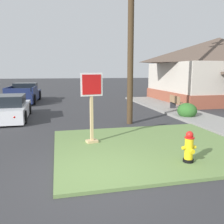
{
  "coord_description": "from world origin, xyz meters",
  "views": [
    {
      "loc": [
        -0.82,
        -5.11,
        2.43
      ],
      "look_at": [
        1.01,
        2.86,
        1.03
      ],
      "focal_mm": 38.41,
      "sensor_mm": 36.0,
      "label": 1
    }
  ],
  "objects_px": {
    "parked_sedan_white": "(9,109)",
    "street_bench": "(176,102)",
    "fire_hydrant": "(189,148)",
    "pickup_truck_navy": "(24,94)",
    "manhole_cover": "(77,141)",
    "stop_sign": "(92,109)"
  },
  "relations": [
    {
      "from": "fire_hydrant",
      "to": "parked_sedan_white",
      "type": "relative_size",
      "value": 0.19
    },
    {
      "from": "fire_hydrant",
      "to": "street_bench",
      "type": "distance_m",
      "value": 8.58
    },
    {
      "from": "fire_hydrant",
      "to": "parked_sedan_white",
      "type": "xyz_separation_m",
      "value": [
        -5.72,
        7.54,
        0.07
      ]
    },
    {
      "from": "fire_hydrant",
      "to": "pickup_truck_navy",
      "type": "height_order",
      "value": "pickup_truck_navy"
    },
    {
      "from": "parked_sedan_white",
      "to": "street_bench",
      "type": "xyz_separation_m",
      "value": [
        9.44,
        0.19,
        0.04
      ]
    },
    {
      "from": "pickup_truck_navy",
      "to": "street_bench",
      "type": "relative_size",
      "value": 3.56
    },
    {
      "from": "parked_sedan_white",
      "to": "street_bench",
      "type": "height_order",
      "value": "parked_sedan_white"
    },
    {
      "from": "parked_sedan_white",
      "to": "street_bench",
      "type": "bearing_deg",
      "value": 1.18
    },
    {
      "from": "fire_hydrant",
      "to": "parked_sedan_white",
      "type": "height_order",
      "value": "parked_sedan_white"
    },
    {
      "from": "stop_sign",
      "to": "manhole_cover",
      "type": "xyz_separation_m",
      "value": [
        -0.47,
        0.57,
        -1.2
      ]
    },
    {
      "from": "fire_hydrant",
      "to": "parked_sedan_white",
      "type": "bearing_deg",
      "value": 127.18
    },
    {
      "from": "parked_sedan_white",
      "to": "street_bench",
      "type": "relative_size",
      "value": 2.8
    },
    {
      "from": "manhole_cover",
      "to": "parked_sedan_white",
      "type": "relative_size",
      "value": 0.16
    },
    {
      "from": "fire_hydrant",
      "to": "pickup_truck_navy",
      "type": "bearing_deg",
      "value": 111.63
    },
    {
      "from": "manhole_cover",
      "to": "street_bench",
      "type": "xyz_separation_m",
      "value": [
        6.39,
        4.88,
        0.58
      ]
    },
    {
      "from": "parked_sedan_white",
      "to": "pickup_truck_navy",
      "type": "bearing_deg",
      "value": 90.86
    },
    {
      "from": "manhole_cover",
      "to": "pickup_truck_navy",
      "type": "bearing_deg",
      "value": 104.9
    },
    {
      "from": "manhole_cover",
      "to": "street_bench",
      "type": "distance_m",
      "value": 8.06
    },
    {
      "from": "stop_sign",
      "to": "pickup_truck_navy",
      "type": "height_order",
      "value": "stop_sign"
    },
    {
      "from": "street_bench",
      "to": "parked_sedan_white",
      "type": "bearing_deg",
      "value": -178.82
    },
    {
      "from": "stop_sign",
      "to": "pickup_truck_navy",
      "type": "bearing_deg",
      "value": 106.25
    },
    {
      "from": "stop_sign",
      "to": "fire_hydrant",
      "type": "bearing_deg",
      "value": -45.99
    }
  ]
}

